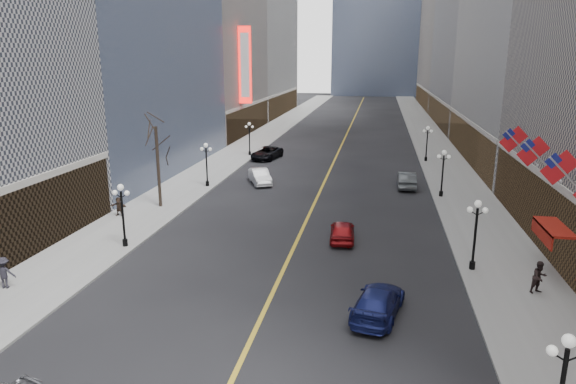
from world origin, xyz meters
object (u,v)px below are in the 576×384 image
at_px(streetlamp_east_0, 562,384).
at_px(streetlamp_west_3, 249,135).
at_px(streetlamp_east_3, 427,140).
at_px(car_sb_far, 407,180).
at_px(streetlamp_east_1, 476,228).
at_px(streetlamp_east_2, 443,168).
at_px(car_nb_mid, 260,176).
at_px(streetlamp_west_1, 122,209).
at_px(car_sb_mid, 342,231).
at_px(streetlamp_west_2, 206,160).
at_px(car_nb_far, 267,153).
at_px(car_sb_near, 378,302).

relative_size(streetlamp_east_0, streetlamp_west_3, 1.00).
relative_size(streetlamp_east_3, car_sb_far, 0.88).
bearing_deg(streetlamp_east_3, streetlamp_east_1, -90.00).
height_order(streetlamp_east_2, car_nb_mid, streetlamp_east_2).
relative_size(streetlamp_west_1, car_sb_mid, 1.03).
bearing_deg(car_sb_far, streetlamp_east_3, -102.25).
relative_size(streetlamp_east_3, car_sb_mid, 1.03).
bearing_deg(streetlamp_east_0, streetlamp_west_2, 124.77).
height_order(streetlamp_east_1, streetlamp_east_3, same).
distance_m(car_nb_mid, car_sb_far, 15.45).
bearing_deg(streetlamp_west_3, car_sb_far, -35.30).
distance_m(streetlamp_east_0, car_nb_mid, 40.99).
height_order(streetlamp_east_3, car_nb_mid, streetlamp_east_3).
relative_size(streetlamp_west_1, car_sb_far, 0.88).
height_order(streetlamp_east_0, car_nb_far, streetlamp_east_0).
bearing_deg(car_nb_far, streetlamp_west_1, -83.71).
bearing_deg(streetlamp_east_2, car_sb_far, 131.73).
bearing_deg(car_sb_near, streetlamp_west_1, -9.61).
height_order(streetlamp_east_0, streetlamp_east_1, same).
xyz_separation_m(streetlamp_east_1, streetlamp_east_2, (0.00, 18.00, 0.00)).
relative_size(streetlamp_east_2, car_nb_mid, 0.92).
bearing_deg(streetlamp_east_3, car_nb_far, -175.29).
distance_m(streetlamp_east_1, car_nb_far, 40.15).
relative_size(car_sb_near, car_sb_mid, 1.20).
xyz_separation_m(car_sb_near, car_sb_far, (2.73, 28.42, 0.08)).
height_order(streetlamp_east_2, streetlamp_east_3, same).
xyz_separation_m(streetlamp_west_2, streetlamp_west_3, (0.00, 18.00, 0.00)).
relative_size(car_nb_mid, car_sb_near, 0.93).
bearing_deg(streetlamp_east_2, streetlamp_west_1, -142.67).
relative_size(streetlamp_east_2, streetlamp_west_2, 1.00).
height_order(streetlamp_east_2, streetlamp_west_3, same).
xyz_separation_m(car_nb_mid, car_sb_mid, (10.01, -16.21, -0.06)).
xyz_separation_m(streetlamp_east_1, car_sb_far, (-3.12, 21.50, -2.06)).
relative_size(streetlamp_east_2, streetlamp_east_3, 1.00).
relative_size(streetlamp_east_0, streetlamp_east_2, 1.00).
bearing_deg(streetlamp_east_3, streetlamp_east_0, -90.00).
xyz_separation_m(streetlamp_east_0, streetlamp_east_3, (0.00, 52.00, 0.00)).
relative_size(streetlamp_west_1, streetlamp_west_3, 1.00).
xyz_separation_m(streetlamp_east_3, car_nb_far, (-20.80, -1.72, -2.07)).
bearing_deg(streetlamp_east_2, car_sb_mid, -121.87).
relative_size(streetlamp_west_1, streetlamp_west_2, 1.00).
bearing_deg(streetlamp_east_2, streetlamp_east_3, 90.00).
height_order(streetlamp_east_2, streetlamp_west_2, same).
distance_m(streetlamp_east_0, streetlamp_east_3, 52.00).
xyz_separation_m(streetlamp_west_3, car_nb_mid, (5.07, -15.50, -2.09)).
relative_size(streetlamp_east_1, streetlamp_west_3, 1.00).
xyz_separation_m(streetlamp_east_3, car_sb_near, (-5.84, -42.92, -2.13)).
relative_size(streetlamp_east_0, streetlamp_west_1, 1.00).
xyz_separation_m(streetlamp_east_1, car_nb_mid, (-18.53, 20.50, -2.09)).
height_order(car_nb_far, car_sb_near, car_nb_far).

